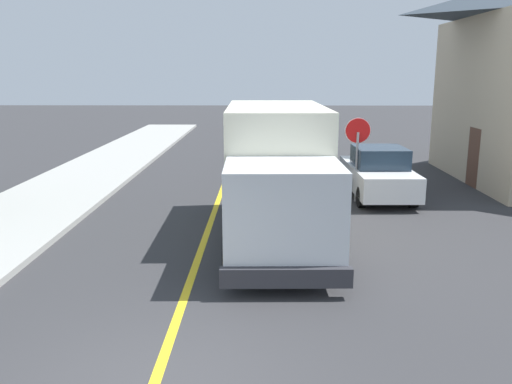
{
  "coord_description": "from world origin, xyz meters",
  "views": [
    {
      "loc": [
        1.43,
        -6.05,
        4.03
      ],
      "look_at": [
        1.28,
        5.55,
        1.4
      ],
      "focal_mm": 37.21,
      "sensor_mm": 36.0,
      "label": 1
    }
  ],
  "objects_px": {
    "box_truck": "(277,167)",
    "parked_car_far": "(273,128)",
    "parked_car_furthest": "(267,119)",
    "parked_van_across": "(378,173)",
    "parked_car_near": "(290,164)",
    "parked_car_mid": "(284,143)",
    "stop_sign": "(357,143)"
  },
  "relations": [
    {
      "from": "parked_car_near",
      "to": "parked_car_far",
      "type": "bearing_deg",
      "value": 91.66
    },
    {
      "from": "stop_sign",
      "to": "parked_van_across",
      "type": "bearing_deg",
      "value": 35.45
    },
    {
      "from": "parked_car_furthest",
      "to": "parked_van_across",
      "type": "height_order",
      "value": "same"
    },
    {
      "from": "box_truck",
      "to": "parked_car_far",
      "type": "xyz_separation_m",
      "value": [
        0.28,
        18.55,
        -0.97
      ]
    },
    {
      "from": "parked_car_near",
      "to": "parked_car_furthest",
      "type": "height_order",
      "value": "same"
    },
    {
      "from": "box_truck",
      "to": "stop_sign",
      "type": "bearing_deg",
      "value": 54.75
    },
    {
      "from": "parked_car_mid",
      "to": "stop_sign",
      "type": "xyz_separation_m",
      "value": [
        1.96,
        -7.96,
        1.06
      ]
    },
    {
      "from": "box_truck",
      "to": "parked_car_far",
      "type": "bearing_deg",
      "value": 89.14
    },
    {
      "from": "box_truck",
      "to": "stop_sign",
      "type": "xyz_separation_m",
      "value": [
        2.61,
        3.7,
        0.09
      ]
    },
    {
      "from": "stop_sign",
      "to": "box_truck",
      "type": "bearing_deg",
      "value": -125.25
    },
    {
      "from": "box_truck",
      "to": "parked_car_far",
      "type": "relative_size",
      "value": 1.62
    },
    {
      "from": "box_truck",
      "to": "parked_car_furthest",
      "type": "height_order",
      "value": "box_truck"
    },
    {
      "from": "box_truck",
      "to": "parked_van_across",
      "type": "relative_size",
      "value": 1.63
    },
    {
      "from": "stop_sign",
      "to": "parked_car_near",
      "type": "bearing_deg",
      "value": 130.51
    },
    {
      "from": "parked_car_far",
      "to": "parked_car_near",
      "type": "bearing_deg",
      "value": -88.34
    },
    {
      "from": "parked_car_far",
      "to": "stop_sign",
      "type": "distance_m",
      "value": 15.08
    },
    {
      "from": "parked_car_furthest",
      "to": "stop_sign",
      "type": "relative_size",
      "value": 1.68
    },
    {
      "from": "parked_van_across",
      "to": "parked_car_near",
      "type": "bearing_deg",
      "value": 148.21
    },
    {
      "from": "parked_car_mid",
      "to": "parked_car_furthest",
      "type": "bearing_deg",
      "value": 93.07
    },
    {
      "from": "parked_car_far",
      "to": "stop_sign",
      "type": "xyz_separation_m",
      "value": [
        2.34,
        -14.86,
        1.06
      ]
    },
    {
      "from": "parked_car_furthest",
      "to": "parked_car_near",
      "type": "bearing_deg",
      "value": -87.86
    },
    {
      "from": "parked_car_mid",
      "to": "parked_van_across",
      "type": "distance_m",
      "value": 7.88
    },
    {
      "from": "parked_car_near",
      "to": "parked_car_furthest",
      "type": "xyz_separation_m",
      "value": [
        -0.71,
        19.0,
        0.0
      ]
    },
    {
      "from": "box_truck",
      "to": "parked_car_furthest",
      "type": "relative_size",
      "value": 1.62
    },
    {
      "from": "parked_car_far",
      "to": "parked_car_furthest",
      "type": "distance_m",
      "value": 6.46
    },
    {
      "from": "parked_van_across",
      "to": "stop_sign",
      "type": "xyz_separation_m",
      "value": [
        -0.82,
        -0.58,
        1.06
      ]
    },
    {
      "from": "box_truck",
      "to": "parked_car_mid",
      "type": "relative_size",
      "value": 1.63
    },
    {
      "from": "parked_van_across",
      "to": "stop_sign",
      "type": "relative_size",
      "value": 1.67
    },
    {
      "from": "box_truck",
      "to": "parked_car_furthest",
      "type": "distance_m",
      "value": 25.02
    },
    {
      "from": "parked_car_far",
      "to": "parked_car_furthest",
      "type": "bearing_deg",
      "value": 93.06
    },
    {
      "from": "parked_car_mid",
      "to": "parked_van_across",
      "type": "bearing_deg",
      "value": -69.36
    },
    {
      "from": "parked_car_mid",
      "to": "parked_car_far",
      "type": "relative_size",
      "value": 1.0
    }
  ]
}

